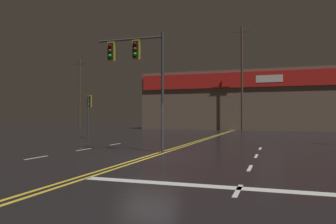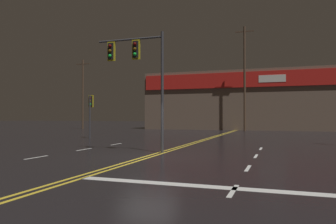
{
  "view_description": "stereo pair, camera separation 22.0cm",
  "coord_description": "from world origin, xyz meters",
  "views": [
    {
      "loc": [
        5.35,
        -13.33,
        1.77
      ],
      "look_at": [
        0.0,
        2.67,
        2.0
      ],
      "focal_mm": 35.0,
      "sensor_mm": 36.0,
      "label": 1
    },
    {
      "loc": [
        5.55,
        -13.26,
        1.77
      ],
      "look_at": [
        0.0,
        2.67,
        2.0
      ],
      "focal_mm": 35.0,
      "sensor_mm": 36.0,
      "label": 2
    }
  ],
  "objects": [
    {
      "name": "utility_pole_row",
      "position": [
        0.07,
        26.84,
        5.62
      ],
      "size": [
        44.15,
        0.26,
        12.62
      ],
      "color": "#4C3828",
      "rests_on": "ground"
    },
    {
      "name": "ground_plane",
      "position": [
        0.0,
        0.0,
        0.0
      ],
      "size": [
        200.0,
        200.0,
        0.0
      ],
      "primitive_type": "plane",
      "color": "black"
    },
    {
      "name": "road_markings",
      "position": [
        0.79,
        -0.92,
        0.0
      ],
      "size": [
        13.24,
        60.0,
        0.01
      ],
      "color": "gold",
      "rests_on": "ground"
    },
    {
      "name": "traffic_signal_median",
      "position": [
        -1.34,
        1.64,
        4.48
      ],
      "size": [
        3.57,
        0.36,
        5.91
      ],
      "color": "#38383D",
      "rests_on": "ground"
    },
    {
      "name": "traffic_signal_corner_northwest",
      "position": [
        -9.16,
        9.79,
        2.58
      ],
      "size": [
        0.42,
        0.36,
        3.51
      ],
      "color": "#38383D",
      "rests_on": "ground"
    },
    {
      "name": "building_backdrop",
      "position": [
        0.0,
        34.04,
        3.92
      ],
      "size": [
        25.33,
        10.23,
        7.81
      ],
      "color": "brown",
      "rests_on": "ground"
    }
  ]
}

